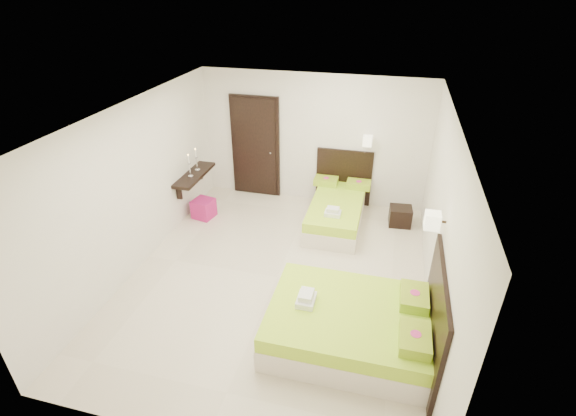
% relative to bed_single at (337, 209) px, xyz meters
% --- Properties ---
extents(floor, '(5.50, 5.50, 0.00)m').
position_rel_bed_single_xyz_m(floor, '(-0.65, -1.91, -0.29)').
color(floor, beige).
rests_on(floor, ground).
extents(bed_single, '(1.12, 1.86, 1.53)m').
position_rel_bed_single_xyz_m(bed_single, '(0.00, 0.00, 0.00)').
color(bed_single, beige).
rests_on(bed_single, ground).
extents(bed_double, '(2.03, 1.73, 1.68)m').
position_rel_bed_single_xyz_m(bed_double, '(0.66, -2.94, 0.02)').
color(bed_double, beige).
rests_on(bed_double, ground).
extents(nightstand, '(0.43, 0.39, 0.36)m').
position_rel_bed_single_xyz_m(nightstand, '(1.18, 0.20, -0.11)').
color(nightstand, black).
rests_on(nightstand, ground).
extents(ottoman, '(0.43, 0.43, 0.37)m').
position_rel_bed_single_xyz_m(ottoman, '(-2.55, -0.45, -0.10)').
color(ottoman, '#A1155D').
rests_on(ottoman, ground).
extents(door, '(1.02, 0.15, 2.14)m').
position_rel_bed_single_xyz_m(door, '(-1.85, 0.79, 0.76)').
color(door, black).
rests_on(door, ground).
extents(console_shelf, '(0.35, 1.20, 0.78)m').
position_rel_bed_single_xyz_m(console_shelf, '(-2.74, -0.31, 0.53)').
color(console_shelf, black).
rests_on(console_shelf, ground).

